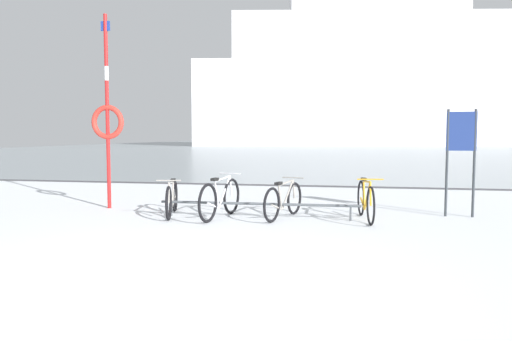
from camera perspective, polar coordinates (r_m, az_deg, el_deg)
ground at (r=58.82m, az=8.80°, el=2.62°), size 80.00×132.00×0.08m
bike_rack at (r=9.13m, az=0.27°, el=-4.07°), size 3.85×0.16×0.31m
bicycle_0 at (r=9.58m, az=-10.00°, el=-3.31°), size 0.56×1.64×0.75m
bicycle_1 at (r=9.18m, az=-4.27°, el=-3.35°), size 0.50×1.74×0.84m
bicycle_2 at (r=9.15m, az=3.32°, el=-3.58°), size 0.63×1.61×0.76m
bicycle_3 at (r=9.15m, az=12.94°, el=-3.50°), size 0.46×1.73×0.82m
info_sign at (r=10.05m, az=23.26°, el=2.95°), size 0.55×0.06×2.09m
rescue_post at (r=10.83m, az=-17.29°, el=6.11°), size 0.74×0.11×4.15m
ferry_ship at (r=73.94m, az=14.73°, el=10.09°), size 56.48×18.85×27.67m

